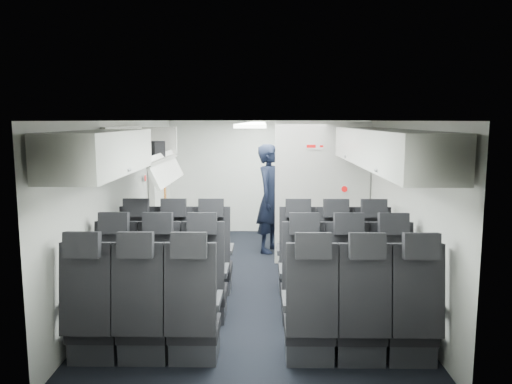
{
  "coord_description": "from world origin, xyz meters",
  "views": [
    {
      "loc": [
        0.1,
        -6.57,
        2.16
      ],
      "look_at": [
        0.0,
        0.4,
        1.15
      ],
      "focal_mm": 35.0,
      "sensor_mm": 36.0,
      "label": 1
    }
  ],
  "objects_px": {
    "seat_row_front": "(255,262)",
    "flight_attendant": "(271,198)",
    "seat_row_mid": "(253,285)",
    "carry_on_bag": "(147,150)",
    "galley_unit": "(308,185)",
    "seat_row_rear": "(251,318)",
    "boarding_door": "(158,194)"
  },
  "relations": [
    {
      "from": "seat_row_front",
      "to": "carry_on_bag",
      "type": "xyz_separation_m",
      "value": [
        -1.4,
        0.39,
        1.37
      ]
    },
    {
      "from": "galley_unit",
      "to": "carry_on_bag",
      "type": "xyz_separation_m",
      "value": [
        -2.35,
        -2.86,
        0.82
      ]
    },
    {
      "from": "seat_row_mid",
      "to": "boarding_door",
      "type": "xyz_separation_m",
      "value": [
        -1.64,
        2.99,
        0.55
      ]
    },
    {
      "from": "seat_row_front",
      "to": "boarding_door",
      "type": "height_order",
      "value": "boarding_door"
    },
    {
      "from": "seat_row_rear",
      "to": "carry_on_bag",
      "type": "distance_m",
      "value": 2.94
    },
    {
      "from": "flight_attendant",
      "to": "seat_row_mid",
      "type": "bearing_deg",
      "value": -160.2
    },
    {
      "from": "seat_row_mid",
      "to": "carry_on_bag",
      "type": "xyz_separation_m",
      "value": [
        -1.4,
        1.29,
        1.37
      ]
    },
    {
      "from": "galley_unit",
      "to": "flight_attendant",
      "type": "distance_m",
      "value": 1.42
    },
    {
      "from": "seat_row_mid",
      "to": "seat_row_rear",
      "type": "relative_size",
      "value": 1.0
    },
    {
      "from": "seat_row_front",
      "to": "seat_row_mid",
      "type": "height_order",
      "value": "same"
    },
    {
      "from": "seat_row_mid",
      "to": "boarding_door",
      "type": "distance_m",
      "value": 3.45
    },
    {
      "from": "galley_unit",
      "to": "boarding_door",
      "type": "distance_m",
      "value": 2.84
    },
    {
      "from": "galley_unit",
      "to": "carry_on_bag",
      "type": "distance_m",
      "value": 3.79
    },
    {
      "from": "seat_row_front",
      "to": "seat_row_rear",
      "type": "xyz_separation_m",
      "value": [
        0.0,
        -1.8,
        0.0
      ]
    },
    {
      "from": "flight_attendant",
      "to": "boarding_door",
      "type": "bearing_deg",
      "value": 112.5
    },
    {
      "from": "seat_row_mid",
      "to": "galley_unit",
      "type": "height_order",
      "value": "galley_unit"
    },
    {
      "from": "boarding_door",
      "to": "flight_attendant",
      "type": "relative_size",
      "value": 1.05
    },
    {
      "from": "seat_row_front",
      "to": "carry_on_bag",
      "type": "height_order",
      "value": "carry_on_bag"
    },
    {
      "from": "seat_row_rear",
      "to": "boarding_door",
      "type": "relative_size",
      "value": 1.79
    },
    {
      "from": "seat_row_front",
      "to": "flight_attendant",
      "type": "height_order",
      "value": "flight_attendant"
    },
    {
      "from": "seat_row_rear",
      "to": "flight_attendant",
      "type": "distance_m",
      "value": 3.87
    },
    {
      "from": "seat_row_front",
      "to": "boarding_door",
      "type": "distance_m",
      "value": 2.71
    },
    {
      "from": "seat_row_mid",
      "to": "carry_on_bag",
      "type": "relative_size",
      "value": 8.73
    },
    {
      "from": "galley_unit",
      "to": "flight_attendant",
      "type": "relative_size",
      "value": 1.07
    },
    {
      "from": "galley_unit",
      "to": "boarding_door",
      "type": "bearing_deg",
      "value": -155.72
    },
    {
      "from": "seat_row_rear",
      "to": "carry_on_bag",
      "type": "relative_size",
      "value": 8.73
    },
    {
      "from": "boarding_door",
      "to": "carry_on_bag",
      "type": "bearing_deg",
      "value": -81.95
    },
    {
      "from": "seat_row_front",
      "to": "seat_row_mid",
      "type": "xyz_separation_m",
      "value": [
        0.0,
        -0.9,
        0.0
      ]
    },
    {
      "from": "galley_unit",
      "to": "flight_attendant",
      "type": "height_order",
      "value": "galley_unit"
    },
    {
      "from": "carry_on_bag",
      "to": "boarding_door",
      "type": "bearing_deg",
      "value": 116.14
    },
    {
      "from": "galley_unit",
      "to": "flight_attendant",
      "type": "bearing_deg",
      "value": -120.8
    },
    {
      "from": "galley_unit",
      "to": "carry_on_bag",
      "type": "relative_size",
      "value": 4.98
    }
  ]
}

